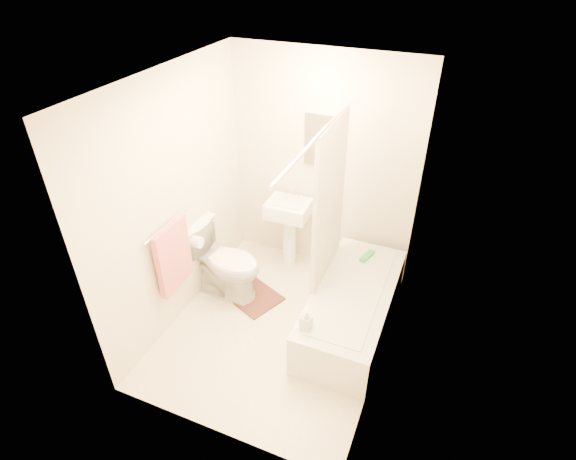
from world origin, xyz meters
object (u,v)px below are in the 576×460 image
at_px(toilet, 224,262).
at_px(bathtub, 352,308).
at_px(soap_bottle, 306,320).
at_px(bath_mat, 252,295).
at_px(sink, 289,230).

distance_m(toilet, bathtub, 1.39).
xyz_separation_m(toilet, bathtub, (1.38, 0.04, -0.18)).
bearing_deg(soap_bottle, bath_mat, 143.72).
bearing_deg(sink, bathtub, -38.11).
bearing_deg(bath_mat, soap_bottle, -36.28).
relative_size(toilet, sink, 0.92).
height_order(toilet, sink, sink).
bearing_deg(toilet, bath_mat, -77.61).
distance_m(toilet, sink, 0.85).
distance_m(sink, bath_mat, 0.84).
xyz_separation_m(bathtub, soap_bottle, (-0.25, -0.62, 0.32)).
distance_m(toilet, bath_mat, 0.49).
xyz_separation_m(sink, bath_mat, (-0.14, -0.69, -0.44)).
xyz_separation_m(sink, bathtub, (0.95, -0.70, -0.23)).
height_order(toilet, bathtub, toilet).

